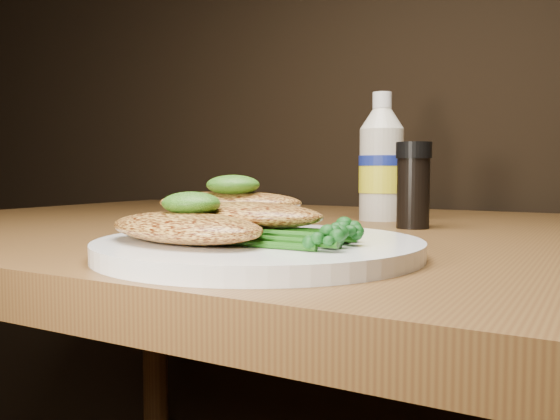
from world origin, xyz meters
The scene contains 9 objects.
plate centered at (0.11, 0.80, 0.76)m, with size 0.28×0.28×0.01m, color white.
chicken_front centered at (0.07, 0.75, 0.78)m, with size 0.15×0.08×0.02m, color gold.
chicken_mid centered at (0.09, 0.80, 0.78)m, with size 0.14×0.07×0.02m, color gold.
chicken_back centered at (0.05, 0.84, 0.79)m, with size 0.14×0.07×0.02m, color gold.
pesto_front centered at (0.07, 0.76, 0.80)m, with size 0.05×0.05×0.02m, color black.
pesto_back centered at (0.06, 0.83, 0.81)m, with size 0.05×0.05×0.02m, color black.
broccolini_bundle centered at (0.14, 0.78, 0.78)m, with size 0.14×0.11×0.02m, color #1B5412, non-canonical shape.
mayo_bottle centered at (0.08, 1.18, 0.84)m, with size 0.06×0.06×0.18m, color beige, non-canonical shape.
pepper_grinder centered at (0.15, 1.09, 0.80)m, with size 0.04×0.04×0.11m, color black, non-canonical shape.
Camera 1 is at (0.37, 0.38, 0.82)m, focal length 37.74 mm.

